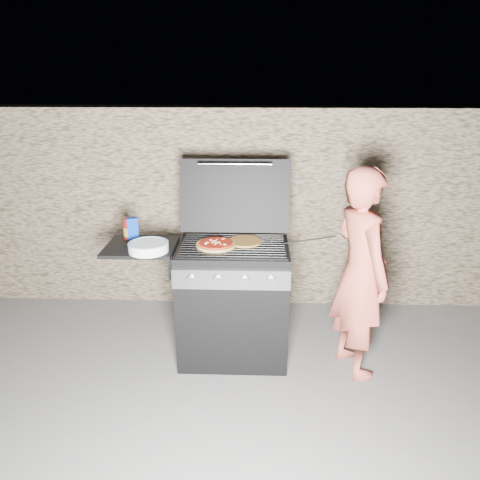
{
  "coord_description": "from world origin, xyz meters",
  "views": [
    {
      "loc": [
        0.16,
        -3.14,
        2.09
      ],
      "look_at": [
        0.05,
        0.0,
        0.95
      ],
      "focal_mm": 35.0,
      "sensor_mm": 36.0,
      "label": 1
    }
  ],
  "objects_px": {
    "gas_grill": "(200,301)",
    "pizza_topped": "(216,244)",
    "sauce_jar": "(130,228)",
    "person": "(360,274)"
  },
  "relations": [
    {
      "from": "pizza_topped",
      "to": "gas_grill",
      "type": "bearing_deg",
      "value": 169.16
    },
    {
      "from": "gas_grill",
      "to": "pizza_topped",
      "type": "distance_m",
      "value": 0.49
    },
    {
      "from": "person",
      "to": "gas_grill",
      "type": "bearing_deg",
      "value": 64.11
    },
    {
      "from": "gas_grill",
      "to": "pizza_topped",
      "type": "xyz_separation_m",
      "value": [
        0.13,
        -0.02,
        0.47
      ]
    },
    {
      "from": "gas_grill",
      "to": "pizza_topped",
      "type": "height_order",
      "value": "pizza_topped"
    },
    {
      "from": "pizza_topped",
      "to": "sauce_jar",
      "type": "height_order",
      "value": "sauce_jar"
    },
    {
      "from": "sauce_jar",
      "to": "person",
      "type": "relative_size",
      "value": 0.1
    },
    {
      "from": "gas_grill",
      "to": "sauce_jar",
      "type": "relative_size",
      "value": 8.57
    },
    {
      "from": "gas_grill",
      "to": "person",
      "type": "xyz_separation_m",
      "value": [
        1.14,
        -0.13,
        0.3
      ]
    },
    {
      "from": "pizza_topped",
      "to": "person",
      "type": "height_order",
      "value": "person"
    }
  ]
}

